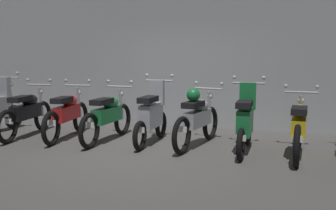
# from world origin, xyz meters

# --- Properties ---
(ground_plane) EXTENTS (80.00, 80.00, 0.00)m
(ground_plane) POSITION_xyz_m (0.00, 0.00, 0.00)
(ground_plane) COLOR #565451
(back_wall) EXTENTS (16.00, 0.30, 3.22)m
(back_wall) POSITION_xyz_m (0.00, 2.66, 1.61)
(back_wall) COLOR #9EA0A3
(back_wall) RESTS_ON ground
(motorbike_slot_1) EXTENTS (0.59, 1.95, 1.15)m
(motorbike_slot_1) POSITION_xyz_m (-2.63, 0.53, 0.49)
(motorbike_slot_1) COLOR black
(motorbike_slot_1) RESTS_ON ground
(motorbike_slot_2) EXTENTS (0.59, 1.95, 1.15)m
(motorbike_slot_2) POSITION_xyz_m (-1.75, 0.63, 0.49)
(motorbike_slot_2) COLOR black
(motorbike_slot_2) RESTS_ON ground
(motorbike_slot_3) EXTENTS (0.59, 1.95, 1.15)m
(motorbike_slot_3) POSITION_xyz_m (-0.87, 0.63, 0.49)
(motorbike_slot_3) COLOR black
(motorbike_slot_3) RESTS_ON ground
(motorbike_slot_4) EXTENTS (0.59, 1.68, 1.29)m
(motorbike_slot_4) POSITION_xyz_m (0.00, 0.71, 0.53)
(motorbike_slot_4) COLOR black
(motorbike_slot_4) RESTS_ON ground
(motorbike_slot_5) EXTENTS (0.61, 1.93, 1.15)m
(motorbike_slot_5) POSITION_xyz_m (0.88, 0.71, 0.53)
(motorbike_slot_5) COLOR black
(motorbike_slot_5) RESTS_ON ground
(motorbike_slot_6) EXTENTS (0.59, 1.68, 1.29)m
(motorbike_slot_6) POSITION_xyz_m (1.75, 0.56, 0.53)
(motorbike_slot_6) COLOR black
(motorbike_slot_6) RESTS_ON ground
(motorbike_slot_7) EXTENTS (0.59, 1.95, 1.15)m
(motorbike_slot_7) POSITION_xyz_m (2.62, 0.52, 0.49)
(motorbike_slot_7) COLOR black
(motorbike_slot_7) RESTS_ON ground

